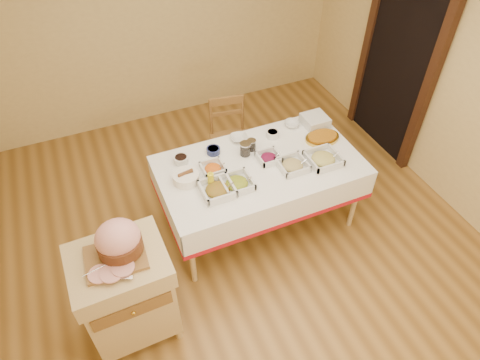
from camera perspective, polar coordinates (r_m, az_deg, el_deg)
name	(u,v)px	position (r m, az deg, el deg)	size (l,w,h in m)	color
room_shell	(243,145)	(3.19, 0.42, 4.63)	(5.00, 5.00, 5.00)	olive
doorway	(399,57)	(5.01, 20.45, 15.07)	(0.09, 1.10, 2.20)	black
dining_table	(259,177)	(3.95, 2.60, 0.37)	(1.82, 1.02, 0.76)	tan
butcher_cart	(127,291)	(3.37, -14.82, -14.17)	(0.68, 0.57, 0.94)	tan
dining_chair	(230,138)	(4.61, -1.38, 5.62)	(0.46, 0.44, 0.89)	brown
ham_on_board	(118,242)	(2.97, -15.97, -7.96)	(0.43, 0.41, 0.28)	brown
serving_dish_a	(217,190)	(3.56, -3.02, -1.28)	(0.27, 0.27, 0.12)	silver
serving_dish_b	(237,183)	(3.61, -0.42, -0.41)	(0.25, 0.25, 0.10)	silver
serving_dish_c	(293,165)	(3.81, 7.03, 1.99)	(0.25, 0.25, 0.10)	silver
serving_dish_d	(323,159)	(3.91, 11.05, 2.81)	(0.28, 0.28, 0.11)	silver
serving_dish_e	(213,168)	(3.76, -3.63, 1.56)	(0.21, 0.20, 0.09)	silver
serving_dish_f	(269,158)	(3.87, 3.86, 3.01)	(0.21, 0.20, 0.09)	silver
small_bowl_left	(181,159)	(3.87, -7.86, 2.77)	(0.13, 0.13, 0.06)	silver
small_bowl_mid	(213,150)	(3.94, -3.59, 3.98)	(0.13, 0.13, 0.05)	navy
small_bowl_right	(272,134)	(4.13, 4.35, 6.16)	(0.12, 0.12, 0.06)	silver
bowl_white_imported	(239,138)	(4.09, -0.13, 5.62)	(0.16, 0.16, 0.04)	silver
bowl_small_imported	(292,124)	(4.30, 6.92, 7.43)	(0.15, 0.15, 0.05)	silver
preserve_jar_left	(245,149)	(3.90, 0.69, 4.09)	(0.10, 0.10, 0.13)	silver
preserve_jar_right	(251,145)	(3.96, 1.54, 4.65)	(0.08, 0.08, 0.11)	silver
mustard_bottle	(211,179)	(3.60, -3.92, 0.13)	(0.05, 0.05, 0.16)	yellow
bread_basket	(186,177)	(3.68, -7.22, 0.34)	(0.23, 0.23, 0.10)	white
plate_stack	(315,121)	(4.33, 9.96, 7.80)	(0.23, 0.23, 0.10)	silver
brass_platter	(322,137)	(4.17, 10.90, 5.60)	(0.34, 0.24, 0.04)	gold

